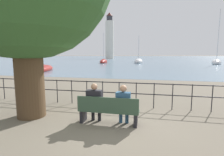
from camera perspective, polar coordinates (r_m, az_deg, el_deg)
ground_plane at (r=5.78m, az=-1.08°, el=-14.57°), size 1000.00×1000.00×0.00m
harbor_water at (r=165.42m, az=11.78°, el=6.72°), size 600.00×300.00×0.01m
park_bench at (r=5.57m, az=-1.24°, el=-10.65°), size 1.92×0.45×0.90m
seated_person_left at (r=5.68m, az=-5.67°, el=-7.51°), size 0.49×0.35×1.28m
seated_person_right at (r=5.48m, az=3.71°, el=-8.14°), size 0.44×0.35×1.27m
promenade_railing at (r=7.39m, az=2.33°, el=-4.00°), size 15.85×0.04×1.05m
sailboat_2 at (r=25.40m, az=-22.56°, el=2.72°), size 4.48×8.31×8.97m
sailboat_3 at (r=46.67m, az=8.61°, el=5.31°), size 2.53×6.07×7.56m
sailboat_4 at (r=46.89m, az=-2.76°, el=5.36°), size 2.69×7.20×8.33m
sailboat_5 at (r=47.30m, az=30.93°, el=4.40°), size 3.59×6.62×12.87m
harbor_lighthouse at (r=96.38m, az=-0.81°, el=13.08°), size 4.45×4.45×24.35m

